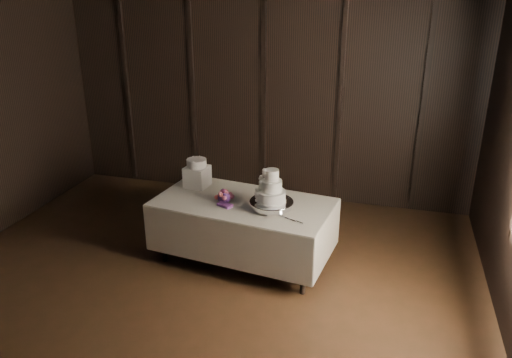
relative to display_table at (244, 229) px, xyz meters
The scene contains 8 objects.
room 1.86m from the display_table, 101.14° to the right, with size 6.08×7.08×3.08m.
display_table is the anchor object (origin of this frame).
cake_stand 0.53m from the display_table, 15.98° to the right, with size 0.48×0.48×0.09m, color silver.
wedding_cake 0.67m from the display_table, 19.64° to the right, with size 0.35×0.31×0.37m.
bouquet 0.46m from the display_table, 165.11° to the right, with size 0.27×0.37×0.18m, color #B34E64, non-canonical shape.
box_pedestal 0.87m from the display_table, 156.53° to the left, with size 0.26×0.26×0.25m, color white.
small_cake 0.97m from the display_table, 156.53° to the left, with size 0.24×0.24×0.09m, color white.
cake_knife 0.71m from the display_table, 27.66° to the right, with size 0.37×0.02×0.01m, color silver.
Camera 1 is at (1.81, -3.43, 3.07)m, focal length 35.00 mm.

